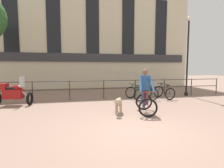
# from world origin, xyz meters

# --- Properties ---
(ground_plane) EXTENTS (60.00, 60.00, 0.00)m
(ground_plane) POSITION_xyz_m (0.00, 0.00, 0.00)
(ground_plane) COLOR #8E7060
(canal_railing) EXTENTS (15.05, 0.05, 1.05)m
(canal_railing) POSITION_xyz_m (-0.00, 5.20, 0.71)
(canal_railing) COLOR #2D2B28
(canal_railing) RESTS_ON ground_plane
(building_facade) EXTENTS (18.00, 0.72, 9.48)m
(building_facade) POSITION_xyz_m (0.00, 10.99, 4.72)
(building_facade) COLOR beige
(building_facade) RESTS_ON ground_plane
(cyclist_with_bike) EXTENTS (0.96, 1.31, 1.70)m
(cyclist_with_bike) POSITION_xyz_m (1.08, 1.84, 0.76)
(cyclist_with_bike) COLOR black
(cyclist_with_bike) RESTS_ON ground_plane
(dog) EXTENTS (0.48, 0.96, 0.62)m
(dog) POSITION_xyz_m (0.00, 1.90, 0.43)
(dog) COLOR tan
(dog) RESTS_ON ground_plane
(parked_motorcycle) EXTENTS (1.69, 0.89, 1.35)m
(parked_motorcycle) POSITION_xyz_m (-4.42, 4.39, 0.56)
(parked_motorcycle) COLOR black
(parked_motorcycle) RESTS_ON ground_plane
(parked_bicycle_near_lamp) EXTENTS (0.79, 1.18, 0.86)m
(parked_bicycle_near_lamp) POSITION_xyz_m (1.61, 4.54, 0.36)
(parked_bicycle_near_lamp) COLOR black
(parked_bicycle_near_lamp) RESTS_ON ground_plane
(parked_bicycle_mid_left) EXTENTS (0.80, 1.19, 0.86)m
(parked_bicycle_mid_left) POSITION_xyz_m (2.50, 4.54, 0.36)
(parked_bicycle_mid_left) COLOR black
(parked_bicycle_mid_left) RESTS_ON ground_plane
(parked_bicycle_mid_right) EXTENTS (0.82, 1.20, 0.86)m
(parked_bicycle_mid_right) POSITION_xyz_m (3.38, 4.54, 0.36)
(parked_bicycle_mid_right) COLOR black
(parked_bicycle_mid_right) RESTS_ON ground_plane
(street_lamp) EXTENTS (0.28, 0.28, 4.84)m
(street_lamp) POSITION_xyz_m (5.26, 5.19, 2.70)
(street_lamp) COLOR black
(street_lamp) RESTS_ON ground_plane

